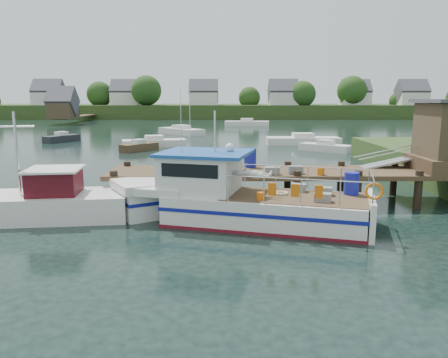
{
  "coord_description": "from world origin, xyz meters",
  "views": [
    {
      "loc": [
        -1.08,
        -18.82,
        4.55
      ],
      "look_at": [
        -1.0,
        -1.5,
        1.3
      ],
      "focal_mm": 35.0,
      "sensor_mm": 36.0,
      "label": 1
    }
  ],
  "objects_px": {
    "moored_a": "(154,143)",
    "moored_far": "(247,123)",
    "work_boat": "(33,203)",
    "moored_b": "(326,147)",
    "moored_e": "(62,138)",
    "moored_d": "(181,131)",
    "moored_c": "(303,140)",
    "lobster_boat": "(233,199)",
    "moored_rowboat": "(139,147)",
    "dock": "(396,151)"
  },
  "relations": [
    {
      "from": "dock",
      "to": "moored_d",
      "type": "relative_size",
      "value": 2.54
    },
    {
      "from": "moored_d",
      "to": "moored_e",
      "type": "bearing_deg",
      "value": -152.67
    },
    {
      "from": "moored_a",
      "to": "moored_far",
      "type": "bearing_deg",
      "value": 77.03
    },
    {
      "from": "moored_a",
      "to": "moored_c",
      "type": "distance_m",
      "value": 14.36
    },
    {
      "from": "moored_far",
      "to": "moored_b",
      "type": "relative_size",
      "value": 1.64
    },
    {
      "from": "moored_a",
      "to": "moored_b",
      "type": "bearing_deg",
      "value": -7.57
    },
    {
      "from": "lobster_boat",
      "to": "work_boat",
      "type": "distance_m",
      "value": 7.55
    },
    {
      "from": "moored_b",
      "to": "moored_d",
      "type": "xyz_separation_m",
      "value": [
        -13.91,
        17.71,
        0.06
      ]
    },
    {
      "from": "moored_far",
      "to": "moored_a",
      "type": "relative_size",
      "value": 1.19
    },
    {
      "from": "dock",
      "to": "work_boat",
      "type": "xyz_separation_m",
      "value": [
        -14.73,
        -2.8,
        -1.6
      ]
    },
    {
      "from": "work_boat",
      "to": "moored_b",
      "type": "xyz_separation_m",
      "value": [
        15.96,
        20.91,
        -0.27
      ]
    },
    {
      "from": "moored_far",
      "to": "moored_d",
      "type": "bearing_deg",
      "value": -130.07
    },
    {
      "from": "lobster_boat",
      "to": "moored_c",
      "type": "xyz_separation_m",
      "value": [
        7.51,
        26.84,
        -0.46
      ]
    },
    {
      "from": "lobster_boat",
      "to": "moored_c",
      "type": "distance_m",
      "value": 27.88
    },
    {
      "from": "moored_b",
      "to": "moored_e",
      "type": "relative_size",
      "value": 1.1
    },
    {
      "from": "moored_c",
      "to": "moored_d",
      "type": "bearing_deg",
      "value": 147.39
    },
    {
      "from": "dock",
      "to": "work_boat",
      "type": "relative_size",
      "value": 2.15
    },
    {
      "from": "moored_a",
      "to": "moored_b",
      "type": "distance_m",
      "value": 15.57
    },
    {
      "from": "moored_rowboat",
      "to": "moored_far",
      "type": "relative_size",
      "value": 0.47
    },
    {
      "from": "lobster_boat",
      "to": "moored_rowboat",
      "type": "bearing_deg",
      "value": 124.73
    },
    {
      "from": "lobster_boat",
      "to": "moored_far",
      "type": "height_order",
      "value": "lobster_boat"
    },
    {
      "from": "moored_d",
      "to": "moored_rowboat",
      "type": "bearing_deg",
      "value": -108.8
    },
    {
      "from": "work_boat",
      "to": "moored_c",
      "type": "height_order",
      "value": "work_boat"
    },
    {
      "from": "moored_c",
      "to": "moored_rowboat",
      "type": "bearing_deg",
      "value": -150.93
    },
    {
      "from": "moored_c",
      "to": "moored_e",
      "type": "distance_m",
      "value": 24.67
    },
    {
      "from": "moored_far",
      "to": "moored_a",
      "type": "xyz_separation_m",
      "value": [
        -10.35,
        -30.3,
        -0.05
      ]
    },
    {
      "from": "moored_c",
      "to": "moored_d",
      "type": "relative_size",
      "value": 1.09
    },
    {
      "from": "moored_rowboat",
      "to": "moored_e",
      "type": "relative_size",
      "value": 0.85
    },
    {
      "from": "lobster_boat",
      "to": "moored_a",
      "type": "height_order",
      "value": "lobster_boat"
    },
    {
      "from": "moored_rowboat",
      "to": "moored_a",
      "type": "distance_m",
      "value": 3.23
    },
    {
      "from": "moored_a",
      "to": "moored_e",
      "type": "xyz_separation_m",
      "value": [
        -10.29,
        4.65,
        -0.0
      ]
    },
    {
      "from": "dock",
      "to": "moored_a",
      "type": "distance_m",
      "value": 25.87
    },
    {
      "from": "moored_a",
      "to": "moored_c",
      "type": "relative_size",
      "value": 0.86
    },
    {
      "from": "dock",
      "to": "moored_b",
      "type": "distance_m",
      "value": 18.25
    },
    {
      "from": "work_boat",
      "to": "moored_c",
      "type": "distance_m",
      "value": 30.45
    },
    {
      "from": "dock",
      "to": "moored_c",
      "type": "height_order",
      "value": "dock"
    },
    {
      "from": "moored_e",
      "to": "work_boat",
      "type": "bearing_deg",
      "value": -51.96
    },
    {
      "from": "moored_e",
      "to": "moored_a",
      "type": "bearing_deg",
      "value": -4.25
    },
    {
      "from": "work_boat",
      "to": "moored_b",
      "type": "bearing_deg",
      "value": 46.35
    },
    {
      "from": "work_boat",
      "to": "moored_far",
      "type": "relative_size",
      "value": 1.07
    },
    {
      "from": "dock",
      "to": "moored_rowboat",
      "type": "xyz_separation_m",
      "value": [
        -14.73,
        18.61,
        -1.87
      ]
    },
    {
      "from": "dock",
      "to": "moored_far",
      "type": "relative_size",
      "value": 2.3
    },
    {
      "from": "moored_rowboat",
      "to": "lobster_boat",
      "type": "bearing_deg",
      "value": -90.75
    },
    {
      "from": "moored_rowboat",
      "to": "moored_far",
      "type": "distance_m",
      "value": 35.24
    },
    {
      "from": "moored_rowboat",
      "to": "moored_b",
      "type": "bearing_deg",
      "value": -21.63
    },
    {
      "from": "moored_b",
      "to": "moored_d",
      "type": "relative_size",
      "value": 0.67
    },
    {
      "from": "work_boat",
      "to": "moored_e",
      "type": "distance_m",
      "value": 30.68
    },
    {
      "from": "moored_e",
      "to": "moored_rowboat",
      "type": "bearing_deg",
      "value": -19.31
    },
    {
      "from": "lobster_boat",
      "to": "moored_c",
      "type": "bearing_deg",
      "value": 90.01
    },
    {
      "from": "moored_far",
      "to": "moored_c",
      "type": "height_order",
      "value": "moored_far"
    }
  ]
}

